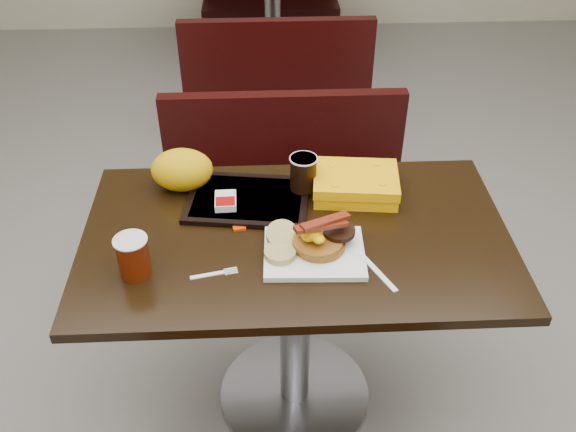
{
  "coord_description": "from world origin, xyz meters",
  "views": [
    {
      "loc": [
        -0.09,
        -1.37,
        1.88
      ],
      "look_at": [
        -0.02,
        -0.01,
        0.82
      ],
      "focal_mm": 39.35,
      "sensor_mm": 36.0,
      "label": 1
    }
  ],
  "objects_px": {
    "table_far": "(273,21)",
    "clamshell": "(356,184)",
    "bench_near_n": "(286,198)",
    "table_near": "(295,324)",
    "pancake_stack": "(319,242)",
    "tray": "(248,200)",
    "bench_far_s": "(276,70)",
    "coffee_cup_near": "(133,257)",
    "platter": "(314,253)",
    "fork": "(207,275)",
    "hashbrown_sleeve_left": "(226,201)",
    "coffee_cup_far": "(303,173)",
    "knife": "(376,271)",
    "paper_bag": "(182,170)"
  },
  "relations": [
    {
      "from": "bench_far_s",
      "to": "platter",
      "type": "xyz_separation_m",
      "value": [
        0.04,
        -2.0,
        0.4
      ]
    },
    {
      "from": "fork",
      "to": "clamshell",
      "type": "xyz_separation_m",
      "value": [
        0.43,
        0.35,
        0.03
      ]
    },
    {
      "from": "pancake_stack",
      "to": "coffee_cup_near",
      "type": "xyz_separation_m",
      "value": [
        -0.48,
        -0.07,
        0.03
      ]
    },
    {
      "from": "table_far",
      "to": "hashbrown_sleeve_left",
      "type": "relative_size",
      "value": 14.36
    },
    {
      "from": "bench_near_n",
      "to": "coffee_cup_far",
      "type": "distance_m",
      "value": 0.69
    },
    {
      "from": "bench_near_n",
      "to": "coffee_cup_near",
      "type": "xyz_separation_m",
      "value": [
        -0.43,
        -0.84,
        0.45
      ]
    },
    {
      "from": "pancake_stack",
      "to": "bench_far_s",
      "type": "bearing_deg",
      "value": 91.69
    },
    {
      "from": "coffee_cup_near",
      "to": "platter",
      "type": "bearing_deg",
      "value": 5.85
    },
    {
      "from": "bench_far_s",
      "to": "paper_bag",
      "type": "bearing_deg",
      "value": -101.33
    },
    {
      "from": "table_far",
      "to": "tray",
      "type": "xyz_separation_m",
      "value": [
        -0.14,
        -2.45,
        0.38
      ]
    },
    {
      "from": "tray",
      "to": "hashbrown_sleeve_left",
      "type": "distance_m",
      "value": 0.07
    },
    {
      "from": "fork",
      "to": "tray",
      "type": "xyz_separation_m",
      "value": [
        0.1,
        0.32,
        0.01
      ]
    },
    {
      "from": "knife",
      "to": "table_far",
      "type": "bearing_deg",
      "value": 158.51
    },
    {
      "from": "hashbrown_sleeve_left",
      "to": "coffee_cup_far",
      "type": "relative_size",
      "value": 0.77
    },
    {
      "from": "table_far",
      "to": "table_near",
      "type": "bearing_deg",
      "value": -90.0
    },
    {
      "from": "clamshell",
      "to": "paper_bag",
      "type": "relative_size",
      "value": 1.35
    },
    {
      "from": "table_far",
      "to": "paper_bag",
      "type": "xyz_separation_m",
      "value": [
        -0.33,
        -2.36,
        0.44
      ]
    },
    {
      "from": "bench_far_s",
      "to": "paper_bag",
      "type": "height_order",
      "value": "paper_bag"
    },
    {
      "from": "pancake_stack",
      "to": "tray",
      "type": "xyz_separation_m",
      "value": [
        -0.19,
        0.23,
        -0.02
      ]
    },
    {
      "from": "table_far",
      "to": "coffee_cup_near",
      "type": "relative_size",
      "value": 10.51
    },
    {
      "from": "pancake_stack",
      "to": "fork",
      "type": "bearing_deg",
      "value": -164.27
    },
    {
      "from": "table_near",
      "to": "clamshell",
      "type": "xyz_separation_m",
      "value": [
        0.19,
        0.18,
        0.41
      ]
    },
    {
      "from": "platter",
      "to": "knife",
      "type": "distance_m",
      "value": 0.17
    },
    {
      "from": "knife",
      "to": "tray",
      "type": "xyz_separation_m",
      "value": [
        -0.34,
        0.32,
        0.01
      ]
    },
    {
      "from": "bench_far_s",
      "to": "paper_bag",
      "type": "relative_size",
      "value": 5.34
    },
    {
      "from": "bench_far_s",
      "to": "fork",
      "type": "distance_m",
      "value": 2.11
    },
    {
      "from": "table_far",
      "to": "clamshell",
      "type": "distance_m",
      "value": 2.46
    },
    {
      "from": "bench_near_n",
      "to": "pancake_stack",
      "type": "relative_size",
      "value": 7.12
    },
    {
      "from": "table_near",
      "to": "bench_far_s",
      "type": "distance_m",
      "value": 1.9
    },
    {
      "from": "table_far",
      "to": "knife",
      "type": "height_order",
      "value": "knife"
    },
    {
      "from": "table_near",
      "to": "hashbrown_sleeve_left",
      "type": "xyz_separation_m",
      "value": [
        -0.2,
        0.12,
        0.4
      ]
    },
    {
      "from": "table_near",
      "to": "knife",
      "type": "height_order",
      "value": "knife"
    },
    {
      "from": "pancake_stack",
      "to": "coffee_cup_far",
      "type": "xyz_separation_m",
      "value": [
        -0.03,
        0.27,
        0.04
      ]
    },
    {
      "from": "clamshell",
      "to": "table_near",
      "type": "bearing_deg",
      "value": -130.03
    },
    {
      "from": "coffee_cup_far",
      "to": "tray",
      "type": "bearing_deg",
      "value": -166.1
    },
    {
      "from": "bench_far_s",
      "to": "knife",
      "type": "bearing_deg",
      "value": -84.45
    },
    {
      "from": "knife",
      "to": "tray",
      "type": "bearing_deg",
      "value": -159.1
    },
    {
      "from": "hashbrown_sleeve_left",
      "to": "coffee_cup_far",
      "type": "xyz_separation_m",
      "value": [
        0.23,
        0.07,
        0.04
      ]
    },
    {
      "from": "clamshell",
      "to": "tray",
      "type": "bearing_deg",
      "value": -168.53
    },
    {
      "from": "bench_far_s",
      "to": "coffee_cup_near",
      "type": "height_order",
      "value": "coffee_cup_near"
    },
    {
      "from": "table_near",
      "to": "coffee_cup_near",
      "type": "distance_m",
      "value": 0.62
    },
    {
      "from": "tray",
      "to": "hashbrown_sleeve_left",
      "type": "height_order",
      "value": "hashbrown_sleeve_left"
    },
    {
      "from": "table_near",
      "to": "table_far",
      "type": "height_order",
      "value": "same"
    },
    {
      "from": "bench_near_n",
      "to": "clamshell",
      "type": "height_order",
      "value": "clamshell"
    },
    {
      "from": "table_far",
      "to": "platter",
      "type": "height_order",
      "value": "platter"
    },
    {
      "from": "bench_near_n",
      "to": "table_far",
      "type": "xyz_separation_m",
      "value": [
        0.0,
        1.9,
        0.02
      ]
    },
    {
      "from": "paper_bag",
      "to": "bench_far_s",
      "type": "bearing_deg",
      "value": 78.67
    },
    {
      "from": "clamshell",
      "to": "fork",
      "type": "bearing_deg",
      "value": -135.13
    },
    {
      "from": "knife",
      "to": "paper_bag",
      "type": "bearing_deg",
      "value": -152.82
    },
    {
      "from": "bench_far_s",
      "to": "fork",
      "type": "height_order",
      "value": "fork"
    }
  ]
}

